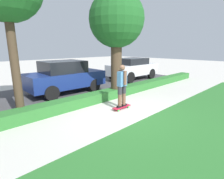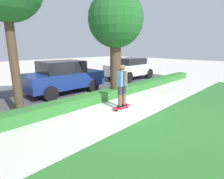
% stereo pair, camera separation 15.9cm
% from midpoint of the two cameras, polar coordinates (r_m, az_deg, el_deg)
% --- Properties ---
extents(ground_plane, '(60.00, 60.00, 0.00)m').
position_cam_midpoint_polar(ground_plane, '(6.58, 2.54, -7.18)').
color(ground_plane, beige).
extents(grass_lawn_strip, '(18.15, 4.00, 0.01)m').
position_cam_midpoint_polar(grass_lawn_strip, '(5.26, 28.48, -14.46)').
color(grass_lawn_strip, '#2D702D').
rests_on(grass_lawn_strip, ground_plane).
extents(street_asphalt, '(18.15, 5.00, 0.01)m').
position_cam_midpoint_polar(street_asphalt, '(9.77, -16.07, -0.73)').
color(street_asphalt, '#474749').
rests_on(street_asphalt, ground_plane).
extents(hedge_row, '(18.15, 0.60, 0.41)m').
position_cam_midpoint_polar(hedge_row, '(7.62, -6.42, -2.71)').
color(hedge_row, '#2D702D').
rests_on(hedge_row, ground_plane).
extents(skateboard, '(0.82, 0.24, 0.10)m').
position_cam_midpoint_polar(skateboard, '(6.82, 2.56, -5.71)').
color(skateboard, red).
rests_on(skateboard, ground_plane).
extents(skater_person, '(0.49, 0.41, 1.61)m').
position_cam_midpoint_polar(skater_person, '(6.58, 2.64, 1.52)').
color(skater_person, black).
rests_on(skater_person, skateboard).
extents(tree_mid, '(2.45, 2.45, 4.75)m').
position_cam_midpoint_polar(tree_mid, '(8.26, 0.62, 21.24)').
color(tree_mid, '#423323').
rests_on(tree_mid, ground_plane).
extents(parked_car_middle, '(3.95, 1.98, 1.67)m').
position_cam_midpoint_polar(parked_car_middle, '(9.42, -16.02, 4.07)').
color(parked_car_middle, navy).
rests_on(parked_car_middle, ground_plane).
extents(parked_car_rear, '(4.05, 1.81, 1.57)m').
position_cam_midpoint_polar(parked_car_rear, '(13.06, 5.75, 7.02)').
color(parked_car_rear, silver).
rests_on(parked_car_rear, ground_plane).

